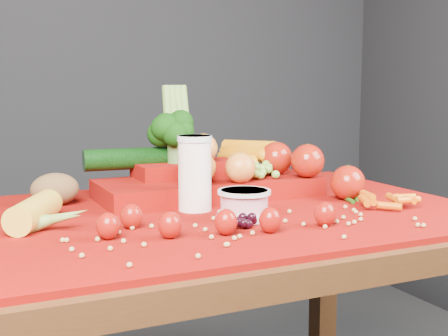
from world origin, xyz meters
name	(u,v)px	position (x,y,z in m)	size (l,w,h in m)	color
table	(228,257)	(0.00, 0.00, 0.66)	(1.10, 0.80, 0.75)	#351B0C
red_cloth	(228,212)	(0.00, 0.00, 0.76)	(1.05, 0.75, 0.01)	#7D0604
milk_glass	(195,170)	(-0.07, 0.02, 0.85)	(0.07, 0.07, 0.16)	white
yogurt_bowl	(244,203)	(-0.01, -0.10, 0.79)	(0.11, 0.11, 0.06)	silver
strawberry_scatter	(206,219)	(-0.13, -0.17, 0.79)	(0.44, 0.18, 0.05)	#941009
dark_grape_cluster	(247,220)	(-0.04, -0.16, 0.78)	(0.06, 0.05, 0.03)	black
soybean_scatter	(274,227)	(0.00, -0.20, 0.77)	(0.84, 0.24, 0.01)	tan
corn_ear	(45,217)	(-0.39, -0.01, 0.78)	(0.24, 0.26, 0.06)	gold
potato	(55,189)	(-0.33, 0.20, 0.80)	(0.11, 0.08, 0.07)	brown
baby_carrot_pile	(385,200)	(0.33, -0.12, 0.78)	(0.17, 0.17, 0.03)	#C85107
green_bean_pile	(349,197)	(0.31, -0.01, 0.77)	(0.14, 0.12, 0.01)	#1E5012
produce_mound	(218,172)	(0.05, 0.15, 0.82)	(0.60, 0.36, 0.27)	#7D0604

